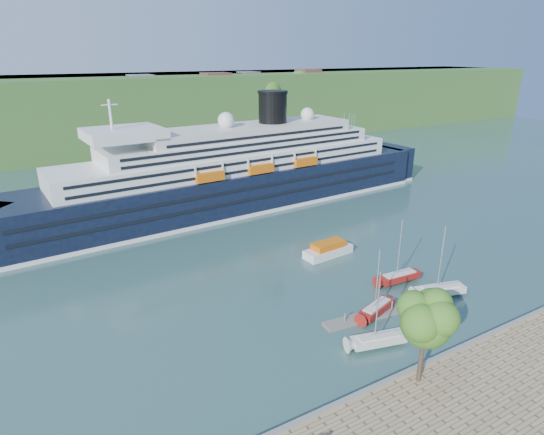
{
  "coord_description": "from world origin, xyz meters",
  "views": [
    {
      "loc": [
        -33.28,
        -25.92,
        31.33
      ],
      "look_at": [
        -0.8,
        30.0,
        7.9
      ],
      "focal_mm": 30.0,
      "sensor_mm": 36.0,
      "label": 1
    }
  ],
  "objects": [
    {
      "name": "tender_launch",
      "position": [
        8.93,
        28.4,
        1.19
      ],
      "size": [
        8.87,
        3.68,
        2.39
      ],
      "primitive_type": null,
      "rotation": [
        0.0,
        0.0,
        0.08
      ],
      "color": "#D05F0C",
      "rests_on": "ground"
    },
    {
      "name": "quay_coping",
      "position": [
        0.0,
        -0.2,
        1.15
      ],
      "size": [
        220.0,
        0.5,
        0.3
      ],
      "primitive_type": "cube",
      "color": "slate",
      "rests_on": "promenade"
    },
    {
      "name": "floating_pontoon",
      "position": [
        3.9,
        10.59,
        0.18
      ],
      "size": [
        16.17,
        3.66,
        0.36
      ],
      "primitive_type": null,
      "rotation": [
        0.0,
        0.0,
        -0.11
      ],
      "color": "gray",
      "rests_on": "ground"
    },
    {
      "name": "promenade_tree",
      "position": [
        -2.41,
        -1.5,
        6.36
      ],
      "size": [
        6.47,
        6.47,
        10.72
      ],
      "primitive_type": null,
      "color": "#2D6119",
      "rests_on": "promenade"
    },
    {
      "name": "sailboat_white_far",
      "position": [
        14.02,
        9.89,
        4.93
      ],
      "size": [
        7.92,
        4.08,
        9.86
      ],
      "primitive_type": null,
      "rotation": [
        0.0,
        0.0,
        -0.27
      ],
      "color": "silver",
      "rests_on": "ground"
    },
    {
      "name": "far_hillside",
      "position": [
        0.0,
        145.0,
        12.0
      ],
      "size": [
        400.0,
        50.0,
        24.0
      ],
      "primitive_type": "cube",
      "color": "#315622",
      "rests_on": "ground"
    },
    {
      "name": "cruise_ship",
      "position": [
        5.15,
        58.64,
        12.02
      ],
      "size": [
        107.82,
        22.15,
        24.04
      ],
      "primitive_type": null,
      "rotation": [
        0.0,
        0.0,
        0.06
      ],
      "color": "black",
      "rests_on": "ground"
    },
    {
      "name": "sailboat_white_near",
      "position": [
        -1.05,
        5.63,
        4.53
      ],
      "size": [
        7.28,
        3.6,
        9.06
      ],
      "primitive_type": null,
      "rotation": [
        0.0,
        0.0,
        -0.25
      ],
      "color": "silver",
      "rests_on": "ground"
    },
    {
      "name": "sailboat_red",
      "position": [
        3.39,
        10.79,
        4.37
      ],
      "size": [
        7.02,
        3.81,
        8.74
      ],
      "primitive_type": null,
      "rotation": [
        0.0,
        0.0,
        0.3
      ],
      "color": "maroon",
      "rests_on": "ground"
    },
    {
      "name": "ground",
      "position": [
        0.0,
        0.0,
        0.0
      ],
      "size": [
        400.0,
        400.0,
        0.0
      ],
      "primitive_type": "plane",
      "color": "#2E5250",
      "rests_on": "ground"
    },
    {
      "name": "sailboat_extra",
      "position": [
        12.11,
        15.6,
        4.68
      ],
      "size": [
        7.38,
        2.52,
        9.37
      ],
      "primitive_type": null,
      "rotation": [
        0.0,
        0.0,
        -0.07
      ],
      "color": "maroon",
      "rests_on": "ground"
    }
  ]
}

